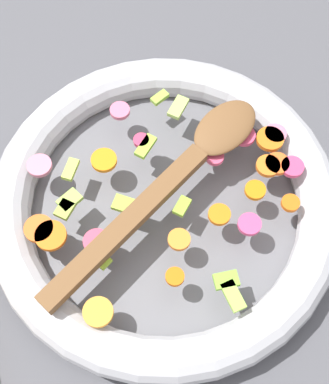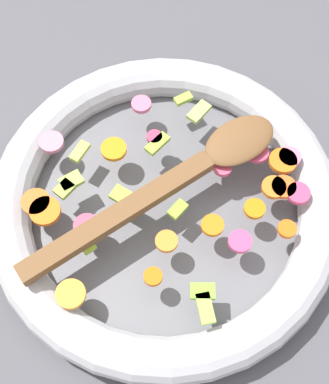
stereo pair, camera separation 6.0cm
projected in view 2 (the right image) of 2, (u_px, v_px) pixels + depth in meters
ground_plane at (164, 210)px, 0.64m from camera, size 4.00×4.00×0.00m
skillet at (164, 203)px, 0.62m from camera, size 0.41×0.41×0.05m
chopped_vegetables at (169, 193)px, 0.59m from camera, size 0.29×0.33×0.01m
wooden_spoon at (180, 177)px, 0.59m from camera, size 0.21×0.30×0.01m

